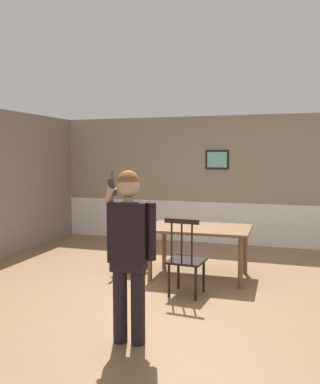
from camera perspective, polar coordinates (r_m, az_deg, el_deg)
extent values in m
plane|color=#846042|center=(5.84, 0.95, -13.17)|extent=(7.26, 7.26, 0.00)
cube|color=gray|center=(8.60, 7.00, 4.53)|extent=(6.60, 0.12, 1.78)
cube|color=white|center=(8.72, 6.92, -4.17)|extent=(6.60, 0.14, 0.86)
cube|color=white|center=(8.63, 6.91, -1.38)|extent=(6.60, 0.05, 0.06)
cube|color=black|center=(8.50, 7.95, 4.48)|extent=(0.48, 0.03, 0.40)
cube|color=#76C2B7|center=(8.48, 7.93, 4.48)|extent=(0.40, 0.01, 0.32)
cube|color=brown|center=(6.19, 5.47, -5.04)|extent=(1.53, 0.99, 0.04)
cylinder|color=brown|center=(6.07, -1.42, -8.91)|extent=(0.07, 0.07, 0.72)
cylinder|color=brown|center=(5.81, 11.14, -9.64)|extent=(0.07, 0.07, 0.72)
cylinder|color=brown|center=(6.78, 0.59, -7.41)|extent=(0.07, 0.07, 0.72)
cylinder|color=brown|center=(6.55, 11.78, -7.96)|extent=(0.07, 0.07, 0.72)
cube|color=#513823|center=(6.55, -4.16, -7.07)|extent=(0.48, 0.48, 0.03)
cube|color=#513823|center=(6.54, -5.83, -2.38)|extent=(0.06, 0.45, 0.06)
cylinder|color=#513823|center=(6.70, -5.30, -4.29)|extent=(0.02, 0.02, 0.55)
cylinder|color=#513823|center=(6.58, -5.81, -4.47)|extent=(0.02, 0.02, 0.55)
cylinder|color=#513823|center=(6.46, -6.35, -4.66)|extent=(0.02, 0.02, 0.55)
cylinder|color=#513823|center=(6.69, -2.06, -8.85)|extent=(0.04, 0.04, 0.44)
cylinder|color=#513823|center=(6.37, -3.33, -9.58)|extent=(0.04, 0.04, 0.44)
cylinder|color=#513823|center=(6.83, -4.90, -8.56)|extent=(0.04, 0.04, 0.44)
cylinder|color=#513823|center=(6.52, -6.29, -9.25)|extent=(0.04, 0.04, 0.44)
cube|color=black|center=(5.46, 3.73, -9.51)|extent=(0.49, 0.49, 0.03)
cube|color=black|center=(5.15, 3.04, -4.08)|extent=(0.45, 0.08, 0.06)
cylinder|color=black|center=(5.24, 1.63, -6.74)|extent=(0.02, 0.02, 0.57)
cylinder|color=black|center=(5.20, 3.03, -6.85)|extent=(0.02, 0.02, 0.57)
cylinder|color=black|center=(5.16, 4.46, -6.96)|extent=(0.02, 0.02, 0.57)
cylinder|color=black|center=(5.74, 2.56, -11.20)|extent=(0.04, 0.04, 0.44)
cylinder|color=black|center=(5.63, 6.09, -11.54)|extent=(0.04, 0.04, 0.44)
cylinder|color=black|center=(5.42, 1.25, -12.20)|extent=(0.04, 0.04, 0.44)
cylinder|color=black|center=(5.30, 4.98, -12.60)|extent=(0.04, 0.04, 0.44)
cylinder|color=black|center=(4.11, -3.08, -15.17)|extent=(0.14, 0.14, 0.81)
cylinder|color=black|center=(4.17, -5.57, -14.92)|extent=(0.14, 0.14, 0.81)
cube|color=black|center=(4.02, -4.37, -10.01)|extent=(0.34, 0.21, 0.12)
cube|color=black|center=(3.95, -4.40, -5.55)|extent=(0.38, 0.23, 0.58)
cylinder|color=black|center=(3.89, -1.20, -5.50)|extent=(0.09, 0.09, 0.55)
cylinder|color=tan|center=(3.95, -6.96, -0.49)|extent=(0.16, 0.13, 0.19)
cylinder|color=tan|center=(3.91, -4.43, -1.03)|extent=(0.09, 0.09, 0.05)
sphere|color=tan|center=(3.90, -4.45, 0.95)|extent=(0.22, 0.22, 0.22)
sphere|color=brown|center=(3.89, -4.45, 1.51)|extent=(0.21, 0.21, 0.21)
cube|color=#2D2D33|center=(3.92, -6.67, 0.63)|extent=(0.09, 0.04, 0.17)
cylinder|color=black|center=(3.91, -6.69, 2.38)|extent=(0.01, 0.01, 0.08)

